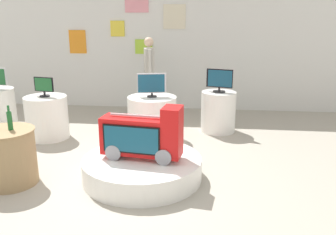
{
  "coord_description": "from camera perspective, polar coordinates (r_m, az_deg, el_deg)",
  "views": [
    {
      "loc": [
        1.14,
        -4.17,
        2.16
      ],
      "look_at": [
        0.58,
        0.85,
        0.73
      ],
      "focal_mm": 38.16,
      "sensor_mm": 36.0,
      "label": 1
    }
  ],
  "objects": [
    {
      "name": "display_pedestal_far_right",
      "position": [
        6.48,
        -2.54,
        -0.04
      ],
      "size": [
        0.88,
        0.88,
        0.78
      ],
      "primitive_type": "cylinder",
      "color": "white",
      "rests_on": "ground"
    },
    {
      "name": "tv_on_far_right",
      "position": [
        6.33,
        -2.62,
        5.34
      ],
      "size": [
        0.51,
        0.18,
        0.42
      ],
      "color": "black",
      "rests_on": "display_pedestal_far_right"
    },
    {
      "name": "back_wall_display",
      "position": [
        8.58,
        -1.32,
        11.62
      ],
      "size": [
        11.74,
        0.13,
        3.05
      ],
      "color": "silver",
      "rests_on": "ground"
    },
    {
      "name": "ground_plane",
      "position": [
        4.83,
        -8.14,
        -10.89
      ],
      "size": [
        30.0,
        30.0,
        0.0
      ],
      "primitive_type": "plane",
      "color": "#A8A091"
    },
    {
      "name": "tv_on_right_rear",
      "position": [
        6.82,
        8.24,
        5.94
      ],
      "size": [
        0.49,
        0.23,
        0.43
      ],
      "color": "black",
      "rests_on": "display_pedestal_right_rear"
    },
    {
      "name": "side_table_round",
      "position": [
        5.18,
        -24.14,
        -5.69
      ],
      "size": [
        0.73,
        0.73,
        0.75
      ],
      "color": "#9E7F56",
      "rests_on": "ground"
    },
    {
      "name": "bottle_on_side_table",
      "position": [
        5.01,
        -23.97,
        -0.38
      ],
      "size": [
        0.06,
        0.06,
        0.32
      ],
      "color": "#195926",
      "rests_on": "side_table_round"
    },
    {
      "name": "display_pedestal_right_rear",
      "position": [
        6.95,
        8.03,
        0.92
      ],
      "size": [
        0.66,
        0.66,
        0.78
      ],
      "primitive_type": "cylinder",
      "color": "white",
      "rests_on": "ground"
    },
    {
      "name": "display_pedestal_left_rear",
      "position": [
        6.86,
        -18.78,
        0.02
      ],
      "size": [
        0.76,
        0.76,
        0.78
      ],
      "primitive_type": "cylinder",
      "color": "white",
      "rests_on": "ground"
    },
    {
      "name": "main_display_pedestal",
      "position": [
        4.96,
        -4.14,
        -8.07
      ],
      "size": [
        1.63,
        1.63,
        0.3
      ],
      "primitive_type": "cylinder",
      "color": "white",
      "rests_on": "ground"
    },
    {
      "name": "shopper_browsing_near_truck",
      "position": [
        7.73,
        -3.02,
        7.37
      ],
      "size": [
        0.28,
        0.55,
        1.74
      ],
      "color": "#194751",
      "rests_on": "ground"
    },
    {
      "name": "tv_on_left_rear",
      "position": [
        6.73,
        -19.23,
        4.77
      ],
      "size": [
        0.37,
        0.18,
        0.35
      ],
      "color": "black",
      "rests_on": "display_pedestal_left_rear"
    },
    {
      "name": "novelty_firetruck_tv",
      "position": [
        4.78,
        -4.03,
        -3.13
      ],
      "size": [
        1.11,
        0.5,
        0.74
      ],
      "color": "gray",
      "rests_on": "main_display_pedestal"
    }
  ]
}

